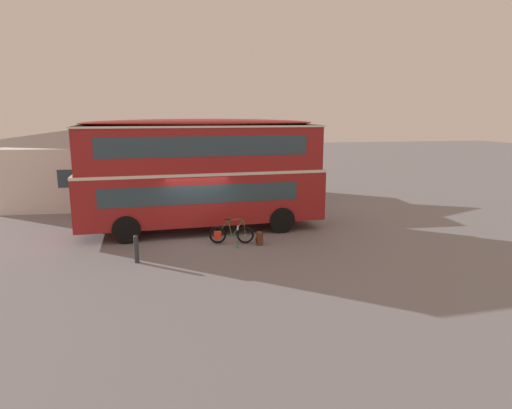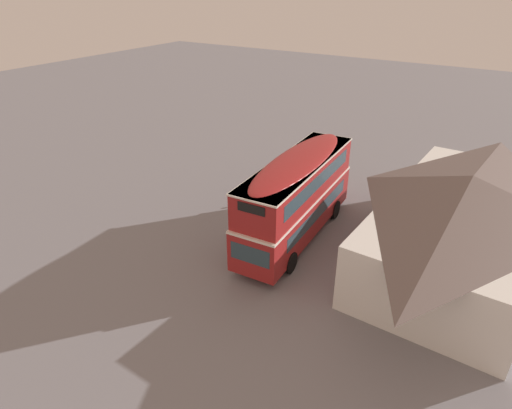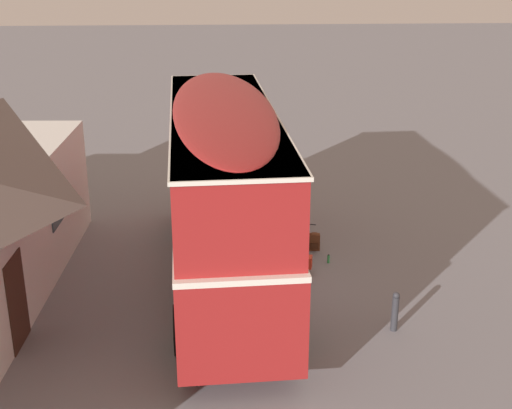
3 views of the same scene
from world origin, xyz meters
name	(u,v)px [view 2 (image 2 of 3)]	position (x,y,z in m)	size (l,w,h in m)	color
ground_plane	(281,229)	(0.00, 0.00, 0.00)	(120.00, 120.00, 0.00)	slate
double_decker_bus	(297,195)	(0.31, 1.08, 2.64)	(10.41, 3.08, 4.79)	black
touring_bicycle	(254,226)	(1.15, -1.11, 0.37)	(1.74, 0.55, 1.04)	black
backpack_on_ground	(238,235)	(2.25, -1.49, 0.27)	(0.27, 0.33, 0.53)	#592D19
water_bottle_green_metal	(243,229)	(1.35, -1.77, 0.12)	(0.07, 0.07, 0.25)	green
pub_building	(463,218)	(-2.28, 9.10, 2.38)	(15.22, 7.96, 4.68)	silver
kerb_bollard	(261,195)	(-2.27, -2.74, 0.50)	(0.16, 0.16, 0.97)	#333338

